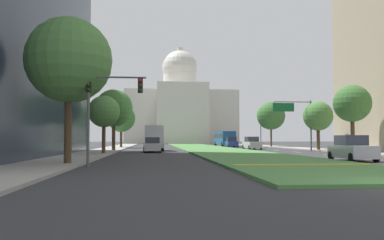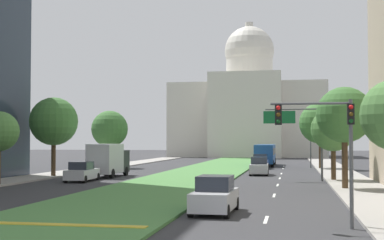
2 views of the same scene
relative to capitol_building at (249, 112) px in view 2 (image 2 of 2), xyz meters
name	(u,v)px [view 2 (image 2 of 2)]	position (x,y,z in m)	size (l,w,h in m)	color
ground_plane	(215,169)	(0.00, -55.34, -10.01)	(260.00, 260.00, 0.00)	#333335
grass_median	(208,171)	(0.00, -60.97, -9.94)	(8.67, 101.24, 0.14)	#4C8442
median_curb_nose	(53,224)	(0.00, -102.57, -9.85)	(7.81, 0.50, 0.04)	gold
lane_dashes_right	(280,178)	(8.34, -71.44, -10.00)	(0.16, 54.41, 0.01)	silver
sidewalk_left	(71,172)	(-14.34, -66.59, -9.93)	(4.00, 101.24, 0.15)	#9E9991
sidewalk_right	(342,175)	(14.34, -66.59, -9.93)	(4.00, 101.24, 0.15)	#9E9991
capitol_building	(249,112)	(0.00, 0.00, 0.00)	(33.45, 26.18, 30.43)	beige
traffic_light_near_right	(329,134)	(11.00, -100.60, -6.21)	(3.34, 0.35, 5.20)	#515456
traffic_light_far_right	(311,142)	(11.84, -51.01, -6.69)	(0.28, 0.35, 5.20)	#515456
overhead_guide_sign	(300,128)	(10.19, -74.35, -5.38)	(5.14, 0.20, 6.50)	#515456
street_tree_right_mid	(344,115)	(13.20, -82.84, -4.66)	(4.02, 4.02, 7.40)	#4C3823
street_tree_left_far	(54,122)	(-13.15, -73.80, -4.65)	(4.66, 4.66, 7.72)	#4C3823
street_tree_right_far	(333,130)	(13.02, -74.28, -5.53)	(3.83, 3.83, 6.43)	#4C3823
street_tree_left_distant	(110,129)	(-13.68, -55.80, -4.99)	(4.71, 4.71, 7.39)	#4C3823
street_tree_right_distant	(320,123)	(12.85, -54.21, -4.34)	(5.06, 5.06, 8.21)	#4C3823
sedan_lead_stopped	(215,196)	(5.78, -96.84, -9.16)	(2.01, 4.25, 1.82)	#BCBCC1
sedan_midblock	(82,172)	(-8.39, -78.45, -9.20)	(2.07, 4.44, 1.73)	#BCBCC1
sedan_distant	(259,167)	(6.14, -66.77, -9.15)	(2.00, 4.35, 1.85)	#BCBCC1
sedan_far_horizon	(260,162)	(5.56, -54.35, -9.15)	(1.97, 4.18, 1.84)	navy
box_truck_delivery	(108,160)	(-8.12, -72.39, -8.33)	(2.40, 6.40, 3.20)	black
city_bus	(265,153)	(5.78, -46.03, -8.24)	(2.62, 11.00, 2.95)	#1E4C8C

